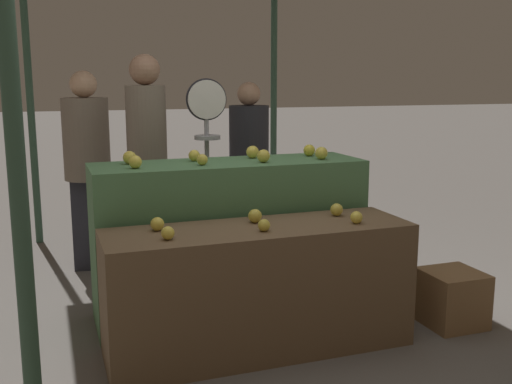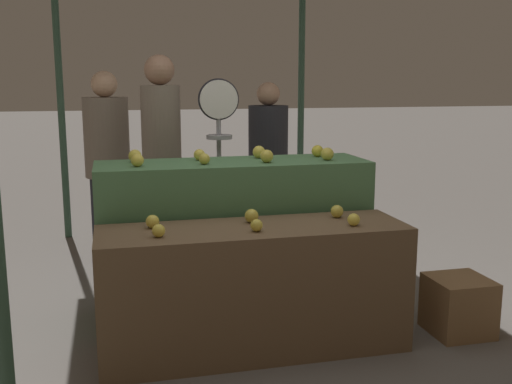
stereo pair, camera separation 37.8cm
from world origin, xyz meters
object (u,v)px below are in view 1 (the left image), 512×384
at_px(person_vendor_at_scale, 147,150).
at_px(wooden_crate_side, 452,298).
at_px(produce_scale, 207,135).
at_px(person_customer_right, 249,157).
at_px(person_customer_left, 87,158).

bearing_deg(person_vendor_at_scale, wooden_crate_side, 144.87).
xyz_separation_m(produce_scale, person_customer_right, (0.58, 0.70, -0.28)).
relative_size(person_vendor_at_scale, wooden_crate_side, 4.94).
xyz_separation_m(person_vendor_at_scale, person_customer_left, (-0.43, 0.49, -0.10)).
distance_m(person_vendor_at_scale, person_customer_left, 0.66).
relative_size(produce_scale, person_customer_left, 0.96).
height_order(produce_scale, wooden_crate_side, produce_scale).
relative_size(person_customer_right, wooden_crate_side, 4.35).
distance_m(produce_scale, person_customer_left, 1.14).
bearing_deg(person_customer_left, wooden_crate_side, 145.93).
bearing_deg(person_customer_left, person_customer_right, -171.61).
height_order(produce_scale, person_vendor_at_scale, person_vendor_at_scale).
height_order(produce_scale, person_customer_left, person_customer_left).
xyz_separation_m(person_customer_left, person_customer_right, (1.43, -0.03, -0.05)).
distance_m(produce_scale, person_vendor_at_scale, 0.50).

